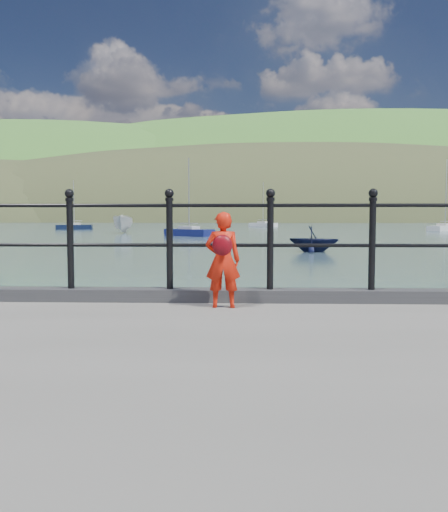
{
  "coord_description": "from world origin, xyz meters",
  "views": [
    {
      "loc": [
        0.28,
        -6.58,
        2.02
      ],
      "look_at": [
        0.05,
        -0.2,
        1.55
      ],
      "focal_mm": 38.0,
      "sensor_mm": 36.0,
      "label": 1
    }
  ],
  "objects_px": {
    "railing": "(220,233)",
    "sailboat_far": "(445,228)",
    "sailboat_port": "(189,233)",
    "child": "(223,259)",
    "launch_white": "(124,224)",
    "launch_navy": "(314,239)",
    "sailboat_left": "(74,227)",
    "sailboat_deep": "(263,225)"
  },
  "relations": [
    {
      "from": "railing",
      "to": "sailboat_left",
      "type": "xyz_separation_m",
      "value": [
        -24.86,
        73.47,
        -1.48
      ]
    },
    {
      "from": "launch_navy",
      "to": "sailboat_left",
      "type": "relative_size",
      "value": 0.37
    },
    {
      "from": "child",
      "to": "sailboat_port",
      "type": "distance_m",
      "value": 48.4
    },
    {
      "from": "child",
      "to": "sailboat_left",
      "type": "relative_size",
      "value": 0.14
    },
    {
      "from": "launch_navy",
      "to": "sailboat_far",
      "type": "distance_m",
      "value": 49.91
    },
    {
      "from": "sailboat_deep",
      "to": "sailboat_left",
      "type": "bearing_deg",
      "value": -102.04
    },
    {
      "from": "launch_navy",
      "to": "sailboat_deep",
      "type": "distance_m",
      "value": 71.62
    },
    {
      "from": "sailboat_port",
      "to": "sailboat_left",
      "type": "relative_size",
      "value": 1.06
    },
    {
      "from": "railing",
      "to": "launch_navy",
      "type": "height_order",
      "value": "railing"
    },
    {
      "from": "child",
      "to": "launch_white",
      "type": "relative_size",
      "value": 0.19
    },
    {
      "from": "child",
      "to": "sailboat_far",
      "type": "relative_size",
      "value": 0.11
    },
    {
      "from": "child",
      "to": "sailboat_port",
      "type": "bearing_deg",
      "value": -84.43
    },
    {
      "from": "sailboat_port",
      "to": "launch_white",
      "type": "bearing_deg",
      "value": 172.04
    },
    {
      "from": "sailboat_port",
      "to": "sailboat_far",
      "type": "height_order",
      "value": "sailboat_far"
    },
    {
      "from": "sailboat_deep",
      "to": "sailboat_left",
      "type": "height_order",
      "value": "sailboat_deep"
    },
    {
      "from": "launch_white",
      "to": "sailboat_left",
      "type": "xyz_separation_m",
      "value": [
        -11.2,
        17.13,
        -0.73
      ]
    },
    {
      "from": "child",
      "to": "launch_white",
      "type": "distance_m",
      "value": 58.4
    },
    {
      "from": "railing",
      "to": "launch_navy",
      "type": "bearing_deg",
      "value": 80.0
    },
    {
      "from": "sailboat_deep",
      "to": "sailboat_far",
      "type": "height_order",
      "value": "sailboat_far"
    },
    {
      "from": "launch_navy",
      "to": "sailboat_port",
      "type": "height_order",
      "value": "sailboat_port"
    },
    {
      "from": "sailboat_port",
      "to": "sailboat_deep",
      "type": "bearing_deg",
      "value": 116.65
    },
    {
      "from": "child",
      "to": "sailboat_deep",
      "type": "height_order",
      "value": "sailboat_deep"
    },
    {
      "from": "sailboat_port",
      "to": "sailboat_far",
      "type": "relative_size",
      "value": 0.81
    },
    {
      "from": "sailboat_port",
      "to": "sailboat_left",
      "type": "distance_m",
      "value": 32.48
    },
    {
      "from": "sailboat_port",
      "to": "sailboat_far",
      "type": "bearing_deg",
      "value": 69.34
    },
    {
      "from": "railing",
      "to": "sailboat_deep",
      "type": "height_order",
      "value": "sailboat_deep"
    },
    {
      "from": "launch_navy",
      "to": "sailboat_far",
      "type": "xyz_separation_m",
      "value": [
        23.48,
        44.05,
        -0.39
      ]
    },
    {
      "from": "railing",
      "to": "sailboat_far",
      "type": "relative_size",
      "value": 1.85
    },
    {
      "from": "sailboat_deep",
      "to": "child",
      "type": "bearing_deg",
      "value": -51.91
    },
    {
      "from": "railing",
      "to": "sailboat_left",
      "type": "height_order",
      "value": "sailboat_left"
    },
    {
      "from": "sailboat_left",
      "to": "launch_navy",
      "type": "bearing_deg",
      "value": -68.04
    },
    {
      "from": "launch_white",
      "to": "sailboat_port",
      "type": "bearing_deg",
      "value": -50.75
    },
    {
      "from": "launch_navy",
      "to": "sailboat_left",
      "type": "height_order",
      "value": "sailboat_left"
    },
    {
      "from": "launch_white",
      "to": "launch_navy",
      "type": "distance_m",
      "value": 36.94
    },
    {
      "from": "railing",
      "to": "sailboat_port",
      "type": "xyz_separation_m",
      "value": [
        -5.13,
        47.67,
        -1.48
      ]
    },
    {
      "from": "railing",
      "to": "child",
      "type": "distance_m",
      "value": 0.52
    },
    {
      "from": "sailboat_deep",
      "to": "launch_white",
      "type": "bearing_deg",
      "value": -73.78
    },
    {
      "from": "railing",
      "to": "launch_white",
      "type": "distance_m",
      "value": 57.98
    },
    {
      "from": "child",
      "to": "sailboat_left",
      "type": "distance_m",
      "value": 77.99
    },
    {
      "from": "sailboat_far",
      "to": "sailboat_left",
      "type": "bearing_deg",
      "value": 129.07
    },
    {
      "from": "railing",
      "to": "sailboat_far",
      "type": "distance_m",
      "value": 73.51
    },
    {
      "from": "launch_navy",
      "to": "sailboat_port",
      "type": "bearing_deg",
      "value": 42.77
    }
  ]
}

